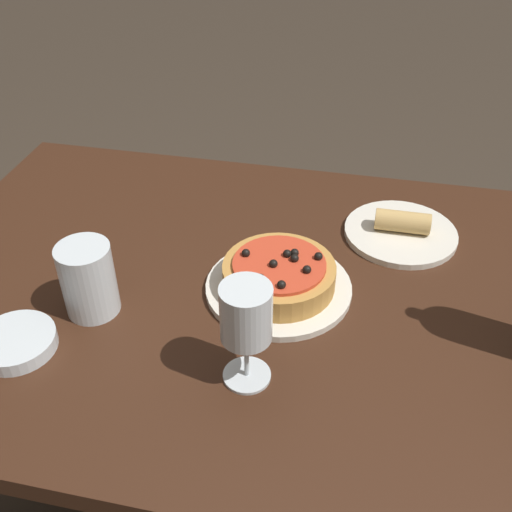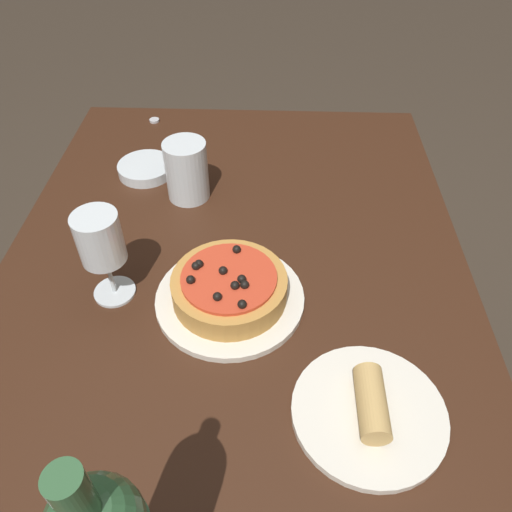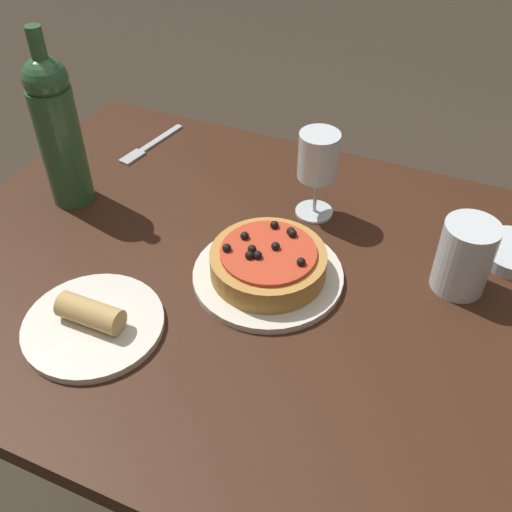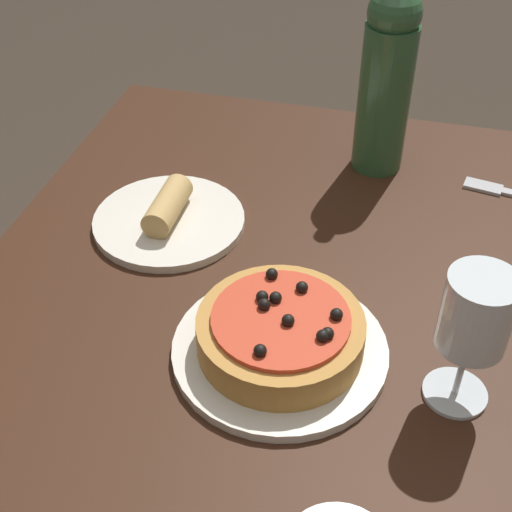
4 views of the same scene
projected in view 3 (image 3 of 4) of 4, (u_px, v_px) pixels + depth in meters
The scene contains 9 objects.
ground_plane at pixel (278, 496), 1.43m from camera, with size 14.00×14.00×0.00m, color #382D23.
dining_table at pixel (286, 323), 1.02m from camera, with size 1.22×0.83×0.71m.
dinner_plate at pixel (268, 275), 0.96m from camera, with size 0.24×0.24×0.01m.
pizza at pixel (269, 261), 0.95m from camera, with size 0.19×0.19×0.06m.
wine_glass at pixel (318, 159), 1.02m from camera, with size 0.07×0.07×0.16m.
wine_bottle at pixel (58, 129), 1.03m from camera, with size 0.08×0.08×0.32m.
water_cup at pixel (465, 257), 0.91m from camera, with size 0.08×0.08×0.12m.
fork at pixel (149, 146), 1.26m from camera, with size 0.05×0.18×0.00m.
side_plate at pixel (93, 322), 0.88m from camera, with size 0.21×0.21×0.05m.
Camera 3 is at (0.23, -0.65, 1.38)m, focal length 42.00 mm.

